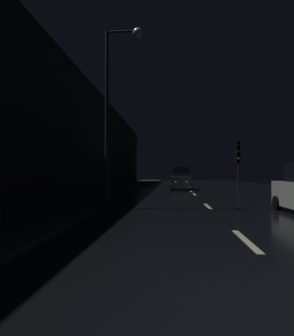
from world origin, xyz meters
TOP-DOWN VIEW (x-y plane):
  - ground at (0.00, 24.50)m, footprint 25.78×84.00m
  - sidewalk_left at (-6.69, 24.50)m, footprint 4.40×84.00m
  - building_facade_left at (-9.29, 21.00)m, footprint 0.80×63.00m
  - lane_centerline at (0.00, 18.63)m, footprint 0.16×33.75m
  - traffic_light_far_right at (4.39, 22.44)m, footprint 0.31×0.46m
  - streetlamp_overhead at (-4.17, 8.65)m, footprint 1.70×0.44m
  - car_approaching_headlights at (-0.82, 23.89)m, footprint 2.00×4.33m

SIDE VIEW (x-z plane):
  - ground at x=0.00m, z-range -0.02..0.00m
  - lane_centerline at x=0.00m, z-range 0.00..0.01m
  - sidewalk_left at x=-6.69m, z-range 0.00..0.15m
  - car_approaching_headlights at x=-0.82m, z-range -0.09..2.09m
  - traffic_light_far_right at x=4.39m, z-range 0.99..5.51m
  - building_facade_left at x=-9.29m, z-range 0.00..9.78m
  - streetlamp_overhead at x=-4.17m, z-range 1.23..9.31m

